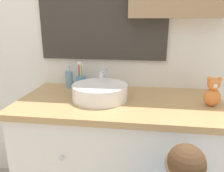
# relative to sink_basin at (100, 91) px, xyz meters

# --- Properties ---
(wall_back) EXTENTS (3.20, 0.18, 2.50)m
(wall_back) POSITION_rel_sink_basin_xyz_m (0.14, 0.31, 0.44)
(wall_back) COLOR silver
(wall_back) RESTS_ON ground_plane
(vanity_counter) EXTENTS (1.21, 0.60, 0.81)m
(vanity_counter) POSITION_rel_sink_basin_xyz_m (0.12, -0.01, -0.45)
(vanity_counter) COLOR silver
(vanity_counter) RESTS_ON ground_plane
(sink_basin) EXTENTS (0.33, 0.38, 0.16)m
(sink_basin) POSITION_rel_sink_basin_xyz_m (0.00, 0.00, 0.00)
(sink_basin) COLOR white
(sink_basin) RESTS_ON vanity_counter
(toothbrush_holder) EXTENTS (0.06, 0.06, 0.19)m
(toothbrush_holder) POSITION_rel_sink_basin_xyz_m (-0.18, 0.21, 0.00)
(toothbrush_holder) COLOR #4C93C6
(toothbrush_holder) RESTS_ON vanity_counter
(soap_dispenser) EXTENTS (0.05, 0.05, 0.15)m
(soap_dispenser) POSITION_rel_sink_basin_xyz_m (-0.26, 0.21, 0.01)
(soap_dispenser) COLOR #6B93B2
(soap_dispenser) RESTS_ON vanity_counter
(teddy_bear) EXTENTS (0.09, 0.08, 0.17)m
(teddy_bear) POSITION_rel_sink_basin_xyz_m (0.63, -0.03, 0.03)
(teddy_bear) COLOR orange
(teddy_bear) RESTS_ON vanity_counter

